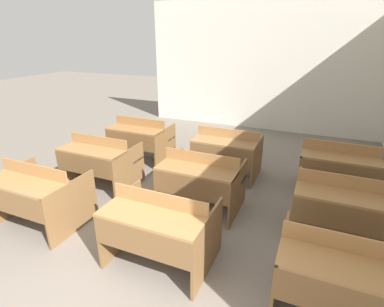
% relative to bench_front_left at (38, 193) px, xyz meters
% --- Properties ---
extents(wall_back, '(5.95, 0.06, 3.16)m').
position_rel_bench_front_left_xyz_m(wall_back, '(1.66, 5.47, 1.13)').
color(wall_back, beige).
rests_on(wall_back, ground_plane).
extents(bench_front_left, '(1.08, 0.82, 0.84)m').
position_rel_bench_front_left_xyz_m(bench_front_left, '(0.00, 0.00, 0.00)').
color(bench_front_left, brown).
rests_on(bench_front_left, ground_plane).
extents(bench_front_center, '(1.08, 0.82, 0.84)m').
position_rel_bench_front_left_xyz_m(bench_front_center, '(1.78, -0.00, 0.00)').
color(bench_front_center, brown).
rests_on(bench_front_center, ground_plane).
extents(bench_front_right, '(1.08, 0.82, 0.84)m').
position_rel_bench_front_left_xyz_m(bench_front_right, '(3.53, -0.00, 0.00)').
color(bench_front_right, brown).
rests_on(bench_front_right, ground_plane).
extents(bench_second_left, '(1.08, 0.82, 0.84)m').
position_rel_bench_front_left_xyz_m(bench_second_left, '(0.01, 1.19, 0.00)').
color(bench_second_left, brown).
rests_on(bench_second_left, ground_plane).
extents(bench_second_center, '(1.08, 0.82, 0.84)m').
position_rel_bench_front_left_xyz_m(bench_second_center, '(1.77, 1.18, 0.00)').
color(bench_second_center, brown).
rests_on(bench_second_center, ground_plane).
extents(bench_second_right, '(1.08, 0.82, 0.84)m').
position_rel_bench_front_left_xyz_m(bench_second_right, '(3.55, 1.19, 0.00)').
color(bench_second_right, brown).
rests_on(bench_second_right, ground_plane).
extents(bench_third_left, '(1.08, 0.82, 0.84)m').
position_rel_bench_front_left_xyz_m(bench_third_left, '(0.01, 2.39, 0.00)').
color(bench_third_left, brown).
rests_on(bench_third_left, ground_plane).
extents(bench_third_center, '(1.08, 0.82, 0.84)m').
position_rel_bench_front_left_xyz_m(bench_third_center, '(1.77, 2.38, 0.00)').
color(bench_third_center, brown).
rests_on(bench_third_center, ground_plane).
extents(bench_third_right, '(1.08, 0.82, 0.84)m').
position_rel_bench_front_left_xyz_m(bench_third_right, '(3.52, 2.39, 0.00)').
color(bench_third_right, brown).
rests_on(bench_third_right, ground_plane).
extents(wastepaper_bin, '(0.32, 0.32, 0.34)m').
position_rel_bench_front_left_xyz_m(wastepaper_bin, '(4.25, 3.22, -0.28)').
color(wastepaper_bin, '#474C51').
rests_on(wastepaper_bin, ground_plane).
extents(schoolbag, '(0.27, 0.23, 0.33)m').
position_rel_bench_front_left_xyz_m(schoolbag, '(-0.91, 0.32, -0.29)').
color(schoolbag, navy).
rests_on(schoolbag, ground_plane).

